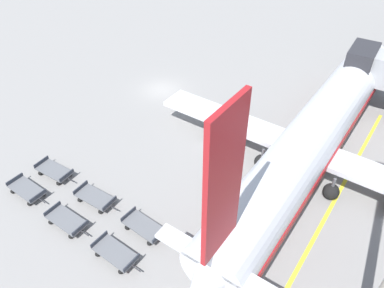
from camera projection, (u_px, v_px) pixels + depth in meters
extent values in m
plane|color=gray|center=(162.00, 90.00, 42.00)|extent=(500.00, 500.00, 0.00)
cube|color=#2D2D33|center=(360.00, 64.00, 36.97)|extent=(2.61, 4.26, 3.51)
cylinder|color=silver|center=(315.00, 133.00, 30.84)|extent=(7.79, 32.28, 4.18)
sphere|color=silver|center=(369.00, 60.00, 40.99)|extent=(3.97, 3.97, 3.97)
cone|color=silver|center=(210.00, 277.00, 20.68)|extent=(4.52, 5.43, 3.97)
cube|color=red|center=(223.00, 185.00, 17.05)|extent=(0.63, 3.15, 8.89)
cube|color=silver|center=(216.00, 263.00, 20.64)|extent=(7.88, 1.98, 0.24)
cube|color=silver|center=(307.00, 150.00, 30.62)|extent=(28.02, 5.91, 0.44)
cylinder|color=gray|center=(226.00, 123.00, 34.98)|extent=(2.75, 4.26, 2.31)
cube|color=red|center=(314.00, 140.00, 31.30)|extent=(7.51, 29.11, 0.75)
cylinder|color=#56565B|center=(347.00, 98.00, 38.22)|extent=(0.24, 0.24, 1.36)
sphere|color=black|center=(345.00, 104.00, 38.65)|extent=(1.28, 1.28, 1.28)
cylinder|color=#56565B|center=(333.00, 185.00, 28.56)|extent=(0.24, 0.24, 1.36)
sphere|color=black|center=(331.00, 191.00, 28.99)|extent=(1.28, 1.28, 1.28)
cylinder|color=#56565B|center=(263.00, 156.00, 31.23)|extent=(0.24, 0.24, 1.36)
sphere|color=black|center=(262.00, 162.00, 31.66)|extent=(1.28, 1.28, 1.28)
cube|color=slate|center=(27.00, 189.00, 29.30)|extent=(3.29, 1.89, 0.10)
cube|color=#2D333D|center=(38.00, 196.00, 28.47)|extent=(0.27, 1.49, 0.32)
cube|color=#2D333D|center=(15.00, 179.00, 29.86)|extent=(0.27, 1.49, 0.32)
cube|color=#333338|center=(42.00, 201.00, 28.50)|extent=(0.70, 0.15, 0.06)
sphere|color=black|center=(30.00, 204.00, 28.63)|extent=(0.36, 0.36, 0.36)
sphere|color=black|center=(43.00, 194.00, 29.43)|extent=(0.36, 0.36, 0.36)
sphere|color=black|center=(13.00, 191.00, 29.63)|extent=(0.36, 0.36, 0.36)
sphere|color=black|center=(27.00, 182.00, 30.43)|extent=(0.36, 0.36, 0.36)
cube|color=slate|center=(67.00, 220.00, 26.93)|extent=(3.28, 1.86, 0.10)
cube|color=#2D333D|center=(80.00, 228.00, 26.12)|extent=(0.26, 1.50, 0.32)
cube|color=#2D333D|center=(52.00, 209.00, 27.48)|extent=(0.26, 1.50, 0.32)
cube|color=#333338|center=(85.00, 233.00, 26.15)|extent=(0.70, 0.14, 0.06)
sphere|color=black|center=(71.00, 236.00, 26.27)|extent=(0.36, 0.36, 0.36)
sphere|color=black|center=(85.00, 224.00, 27.08)|extent=(0.36, 0.36, 0.36)
sphere|color=black|center=(51.00, 222.00, 27.25)|extent=(0.36, 0.36, 0.36)
sphere|color=black|center=(65.00, 211.00, 28.06)|extent=(0.36, 0.36, 0.36)
cube|color=slate|center=(115.00, 253.00, 24.80)|extent=(3.30, 1.92, 0.10)
cube|color=#2D333D|center=(132.00, 263.00, 23.97)|extent=(0.29, 1.49, 0.32)
cube|color=#2D333D|center=(99.00, 239.00, 25.37)|extent=(0.29, 1.49, 0.32)
cube|color=#333338|center=(137.00, 269.00, 23.99)|extent=(0.70, 0.16, 0.06)
sphere|color=black|center=(121.00, 271.00, 24.13)|extent=(0.36, 0.36, 0.36)
sphere|color=black|center=(134.00, 258.00, 24.93)|extent=(0.36, 0.36, 0.36)
sphere|color=black|center=(98.00, 254.00, 25.14)|extent=(0.36, 0.36, 0.36)
sphere|color=black|center=(111.00, 241.00, 25.94)|extent=(0.36, 0.36, 0.36)
cube|color=slate|center=(54.00, 170.00, 30.97)|extent=(3.22, 1.71, 0.10)
cube|color=#2D333D|center=(67.00, 175.00, 30.20)|extent=(0.18, 1.50, 0.32)
cube|color=#2D333D|center=(41.00, 162.00, 31.47)|extent=(0.18, 1.50, 0.32)
cube|color=#333338|center=(71.00, 180.00, 30.25)|extent=(0.70, 0.11, 0.06)
sphere|color=black|center=(58.00, 183.00, 30.33)|extent=(0.36, 0.36, 0.36)
sphere|color=black|center=(70.00, 174.00, 31.16)|extent=(0.36, 0.36, 0.36)
sphere|color=black|center=(40.00, 173.00, 31.24)|extent=(0.36, 0.36, 0.36)
sphere|color=black|center=(52.00, 165.00, 32.07)|extent=(0.36, 0.36, 0.36)
cube|color=slate|center=(95.00, 197.00, 28.66)|extent=(3.22, 1.72, 0.10)
cube|color=#2D333D|center=(110.00, 203.00, 27.89)|extent=(0.19, 1.50, 0.32)
cube|color=#2D333D|center=(80.00, 187.00, 29.16)|extent=(0.19, 1.50, 0.32)
cube|color=#333338|center=(114.00, 208.00, 27.93)|extent=(0.70, 0.11, 0.06)
sphere|color=black|center=(101.00, 212.00, 28.02)|extent=(0.36, 0.36, 0.36)
sphere|color=black|center=(112.00, 201.00, 28.85)|extent=(0.36, 0.36, 0.36)
sphere|color=black|center=(80.00, 200.00, 28.94)|extent=(0.36, 0.36, 0.36)
sphere|color=black|center=(92.00, 190.00, 29.76)|extent=(0.36, 0.36, 0.36)
cube|color=slate|center=(144.00, 226.00, 26.51)|extent=(3.32, 1.98, 0.10)
cube|color=#2D333D|center=(160.00, 235.00, 25.65)|extent=(0.32, 1.49, 0.32)
cube|color=#2D333D|center=(128.00, 214.00, 27.10)|extent=(0.32, 1.49, 0.32)
cube|color=#333338|center=(164.00, 241.00, 25.67)|extent=(0.70, 0.17, 0.06)
sphere|color=black|center=(149.00, 243.00, 25.83)|extent=(0.36, 0.36, 0.36)
sphere|color=black|center=(162.00, 231.00, 26.61)|extent=(0.36, 0.36, 0.36)
sphere|color=black|center=(127.00, 227.00, 26.87)|extent=(0.36, 0.36, 0.36)
sphere|color=black|center=(140.00, 216.00, 27.65)|extent=(0.36, 0.36, 0.36)
cube|color=yellow|center=(314.00, 238.00, 26.35)|extent=(4.51, 36.93, 0.01)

